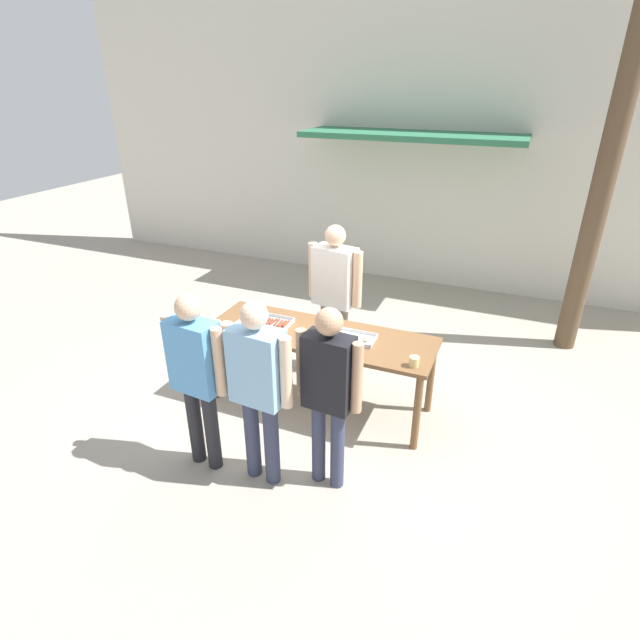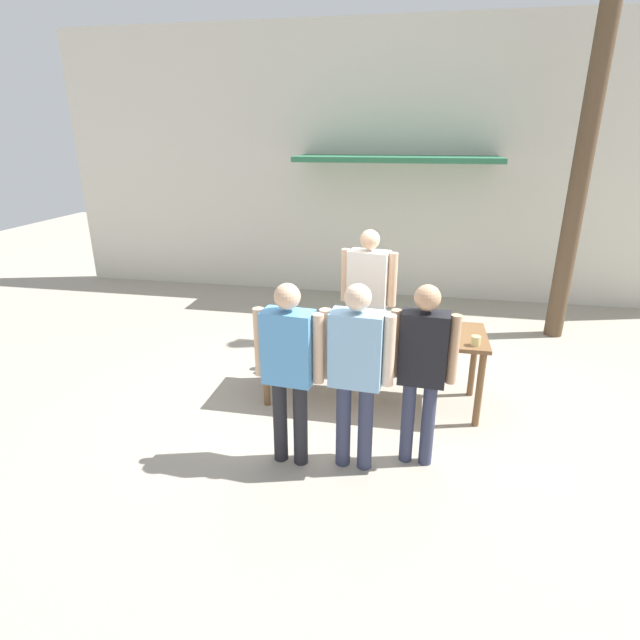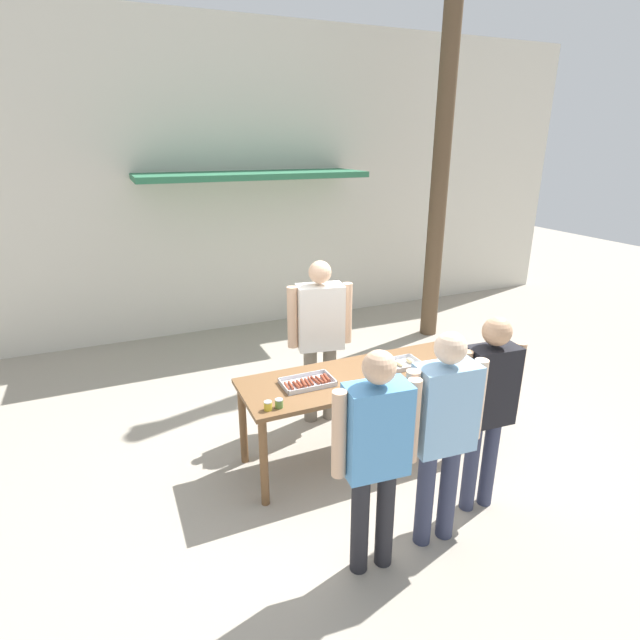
{
  "view_description": "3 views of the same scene",
  "coord_description": "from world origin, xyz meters",
  "px_view_note": "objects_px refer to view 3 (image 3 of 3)",
  "views": [
    {
      "loc": [
        1.7,
        -4.09,
        3.18
      ],
      "look_at": [
        0.0,
        0.0,
        1.0
      ],
      "focal_mm": 28.0,
      "sensor_mm": 36.0,
      "label": 1
    },
    {
      "loc": [
        0.37,
        -4.91,
        2.78
      ],
      "look_at": [
        -0.57,
        0.01,
        0.9
      ],
      "focal_mm": 28.0,
      "sensor_mm": 36.0,
      "label": 2
    },
    {
      "loc": [
        -2.04,
        -3.62,
        2.86
      ],
      "look_at": [
        -0.13,
        0.75,
        1.14
      ],
      "focal_mm": 28.0,
      "sensor_mm": 36.0,
      "label": 3
    }
  ],
  "objects_px": {
    "person_server_behind_table": "(320,329)",
    "person_customer_waiting_in_line": "(443,424)",
    "condiment_jar_mustard": "(268,406)",
    "utility_pole": "(444,121)",
    "food_tray_sausages": "(308,383)",
    "condiment_jar_ketchup": "(279,403)",
    "person_customer_holding_hotdog": "(376,446)",
    "person_customer_with_cup": "(488,399)",
    "beer_cup": "(474,361)",
    "food_tray_buns": "(399,364)"
  },
  "relations": [
    {
      "from": "beer_cup",
      "to": "person_customer_holding_hotdog",
      "type": "bearing_deg",
      "value": -148.93
    },
    {
      "from": "condiment_jar_ketchup",
      "to": "person_server_behind_table",
      "type": "xyz_separation_m",
      "value": [
        0.8,
        1.02,
        0.15
      ]
    },
    {
      "from": "condiment_jar_mustard",
      "to": "beer_cup",
      "type": "height_order",
      "value": "beer_cup"
    },
    {
      "from": "person_server_behind_table",
      "to": "person_customer_with_cup",
      "type": "bearing_deg",
      "value": -60.58
    },
    {
      "from": "beer_cup",
      "to": "person_customer_holding_hotdog",
      "type": "xyz_separation_m",
      "value": [
        -1.62,
        -0.97,
        0.09
      ]
    },
    {
      "from": "person_server_behind_table",
      "to": "person_customer_holding_hotdog",
      "type": "height_order",
      "value": "person_server_behind_table"
    },
    {
      "from": "person_customer_holding_hotdog",
      "to": "person_customer_with_cup",
      "type": "relative_size",
      "value": 1.01
    },
    {
      "from": "condiment_jar_ketchup",
      "to": "person_customer_holding_hotdog",
      "type": "xyz_separation_m",
      "value": [
        0.33,
        -0.96,
        0.1
      ]
    },
    {
      "from": "food_tray_buns",
      "to": "person_customer_waiting_in_line",
      "type": "relative_size",
      "value": 0.24
    },
    {
      "from": "condiment_jar_mustard",
      "to": "person_customer_with_cup",
      "type": "xyz_separation_m",
      "value": [
        1.53,
        -0.76,
        0.11
      ]
    },
    {
      "from": "food_tray_sausages",
      "to": "person_customer_with_cup",
      "type": "relative_size",
      "value": 0.27
    },
    {
      "from": "food_tray_sausages",
      "to": "utility_pole",
      "type": "relative_size",
      "value": 0.07
    },
    {
      "from": "condiment_jar_mustard",
      "to": "person_customer_waiting_in_line",
      "type": "relative_size",
      "value": 0.04
    },
    {
      "from": "beer_cup",
      "to": "utility_pole",
      "type": "height_order",
      "value": "utility_pole"
    },
    {
      "from": "beer_cup",
      "to": "person_customer_waiting_in_line",
      "type": "relative_size",
      "value": 0.06
    },
    {
      "from": "condiment_jar_ketchup",
      "to": "person_customer_with_cup",
      "type": "distance_m",
      "value": 1.63
    },
    {
      "from": "food_tray_sausages",
      "to": "condiment_jar_ketchup",
      "type": "height_order",
      "value": "condiment_jar_ketchup"
    },
    {
      "from": "condiment_jar_ketchup",
      "to": "person_customer_with_cup",
      "type": "xyz_separation_m",
      "value": [
        1.44,
        -0.76,
        0.11
      ]
    },
    {
      "from": "food_tray_buns",
      "to": "beer_cup",
      "type": "distance_m",
      "value": 0.71
    },
    {
      "from": "person_customer_waiting_in_line",
      "to": "condiment_jar_ketchup",
      "type": "bearing_deg",
      "value": -41.45
    },
    {
      "from": "person_customer_waiting_in_line",
      "to": "food_tray_buns",
      "type": "bearing_deg",
      "value": -104.1
    },
    {
      "from": "person_customer_waiting_in_line",
      "to": "utility_pole",
      "type": "distance_m",
      "value": 4.88
    },
    {
      "from": "person_customer_with_cup",
      "to": "utility_pole",
      "type": "height_order",
      "value": "utility_pole"
    },
    {
      "from": "condiment_jar_mustard",
      "to": "condiment_jar_ketchup",
      "type": "height_order",
      "value": "same"
    },
    {
      "from": "person_server_behind_table",
      "to": "person_customer_waiting_in_line",
      "type": "bearing_deg",
      "value": -77.43
    },
    {
      "from": "food_tray_buns",
      "to": "beer_cup",
      "type": "relative_size",
      "value": 4.24
    },
    {
      "from": "beer_cup",
      "to": "person_server_behind_table",
      "type": "distance_m",
      "value": 1.53
    },
    {
      "from": "condiment_jar_mustard",
      "to": "condiment_jar_ketchup",
      "type": "bearing_deg",
      "value": -0.38
    },
    {
      "from": "food_tray_sausages",
      "to": "condiment_jar_mustard",
      "type": "distance_m",
      "value": 0.54
    },
    {
      "from": "food_tray_buns",
      "to": "condiment_jar_mustard",
      "type": "relative_size",
      "value": 5.43
    },
    {
      "from": "food_tray_sausages",
      "to": "food_tray_buns",
      "type": "height_order",
      "value": "food_tray_buns"
    },
    {
      "from": "person_server_behind_table",
      "to": "food_tray_buns",
      "type": "bearing_deg",
      "value": -46.31
    },
    {
      "from": "condiment_jar_mustard",
      "to": "beer_cup",
      "type": "distance_m",
      "value": 2.04
    },
    {
      "from": "condiment_jar_mustard",
      "to": "condiment_jar_ketchup",
      "type": "xyz_separation_m",
      "value": [
        0.09,
        -0.0,
        0.0
      ]
    },
    {
      "from": "utility_pole",
      "to": "condiment_jar_ketchup",
      "type": "bearing_deg",
      "value": -141.47
    },
    {
      "from": "beer_cup",
      "to": "person_customer_holding_hotdog",
      "type": "relative_size",
      "value": 0.06
    },
    {
      "from": "condiment_jar_mustard",
      "to": "utility_pole",
      "type": "xyz_separation_m",
      "value": [
        3.48,
        2.7,
        2.23
      ]
    },
    {
      "from": "condiment_jar_mustard",
      "to": "utility_pole",
      "type": "bearing_deg",
      "value": 37.77
    },
    {
      "from": "person_server_behind_table",
      "to": "person_customer_waiting_in_line",
      "type": "xyz_separation_m",
      "value": [
        0.09,
        -1.94,
        -0.04
      ]
    },
    {
      "from": "food_tray_sausages",
      "to": "beer_cup",
      "type": "xyz_separation_m",
      "value": [
        1.58,
        -0.27,
        0.03
      ]
    },
    {
      "from": "condiment_jar_ketchup",
      "to": "condiment_jar_mustard",
      "type": "bearing_deg",
      "value": 179.62
    },
    {
      "from": "person_server_behind_table",
      "to": "condiment_jar_ketchup",
      "type": "bearing_deg",
      "value": -118.36
    },
    {
      "from": "food_tray_sausages",
      "to": "person_server_behind_table",
      "type": "xyz_separation_m",
      "value": [
        0.44,
        0.74,
        0.17
      ]
    },
    {
      "from": "food_tray_sausages",
      "to": "condiment_jar_ketchup",
      "type": "distance_m",
      "value": 0.46
    },
    {
      "from": "person_customer_holding_hotdog",
      "to": "person_customer_waiting_in_line",
      "type": "relative_size",
      "value": 0.99
    },
    {
      "from": "condiment_jar_ketchup",
      "to": "beer_cup",
      "type": "xyz_separation_m",
      "value": [
        1.95,
        0.01,
        0.01
      ]
    },
    {
      "from": "condiment_jar_mustard",
      "to": "person_server_behind_table",
      "type": "height_order",
      "value": "person_server_behind_table"
    },
    {
      "from": "condiment_jar_mustard",
      "to": "utility_pole",
      "type": "height_order",
      "value": "utility_pole"
    },
    {
      "from": "food_tray_buns",
      "to": "person_customer_waiting_in_line",
      "type": "distance_m",
      "value": 1.27
    },
    {
      "from": "condiment_jar_mustard",
      "to": "person_server_behind_table",
      "type": "bearing_deg",
      "value": 48.79
    }
  ]
}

